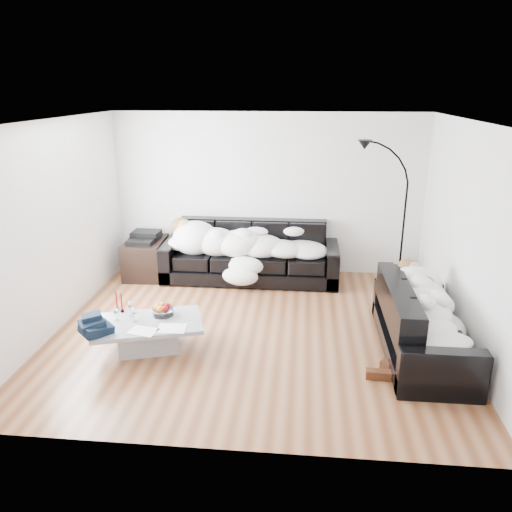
# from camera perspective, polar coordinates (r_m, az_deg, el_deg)

# --- Properties ---
(ground) EXTENTS (5.00, 5.00, 0.00)m
(ground) POSITION_cam_1_polar(r_m,az_deg,el_deg) (6.48, -0.26, -8.42)
(ground) COLOR brown
(ground) RESTS_ON ground
(wall_back) EXTENTS (5.00, 0.02, 2.60)m
(wall_back) POSITION_cam_1_polar(r_m,az_deg,el_deg) (8.17, 1.35, 7.06)
(wall_back) COLOR silver
(wall_back) RESTS_ON ground
(wall_left) EXTENTS (0.02, 4.50, 2.60)m
(wall_left) POSITION_cam_1_polar(r_m,az_deg,el_deg) (6.72, -22.03, 3.08)
(wall_left) COLOR silver
(wall_left) RESTS_ON ground
(wall_right) EXTENTS (0.02, 4.50, 2.60)m
(wall_right) POSITION_cam_1_polar(r_m,az_deg,el_deg) (6.26, 23.12, 1.86)
(wall_right) COLOR silver
(wall_right) RESTS_ON ground
(ceiling) EXTENTS (5.00, 5.00, 0.00)m
(ceiling) POSITION_cam_1_polar(r_m,az_deg,el_deg) (5.77, -0.30, 15.20)
(ceiling) COLOR white
(ceiling) RESTS_ON ground
(sofa_back) EXTENTS (2.78, 0.96, 0.91)m
(sofa_back) POSITION_cam_1_polar(r_m,az_deg,el_deg) (7.96, -0.65, 0.43)
(sofa_back) COLOR black
(sofa_back) RESTS_ON ground
(sofa_right) EXTENTS (0.87, 2.02, 0.82)m
(sofa_right) POSITION_cam_1_polar(r_m,az_deg,el_deg) (6.10, 18.55, -7.01)
(sofa_right) COLOR black
(sofa_right) RESTS_ON ground
(sleeper_back) EXTENTS (2.36, 0.81, 0.47)m
(sleeper_back) POSITION_cam_1_polar(r_m,az_deg,el_deg) (7.85, -0.69, 1.71)
(sleeper_back) COLOR white
(sleeper_back) RESTS_ON sofa_back
(sleeper_right) EXTENTS (0.73, 1.73, 0.42)m
(sleeper_right) POSITION_cam_1_polar(r_m,az_deg,el_deg) (6.01, 18.77, -5.10)
(sleeper_right) COLOR white
(sleeper_right) RESTS_ON sofa_right
(teal_cushion) EXTENTS (0.42, 0.38, 0.20)m
(teal_cushion) POSITION_cam_1_polar(r_m,az_deg,el_deg) (6.53, 17.18, -2.17)
(teal_cushion) COLOR #0A4A31
(teal_cushion) RESTS_ON sofa_right
(coffee_table) EXTENTS (1.40, 1.06, 0.36)m
(coffee_table) POSITION_cam_1_polar(r_m,az_deg,el_deg) (6.08, -12.17, -8.89)
(coffee_table) COLOR #939699
(coffee_table) RESTS_ON ground
(fruit_bowl) EXTENTS (0.26, 0.26, 0.15)m
(fruit_bowl) POSITION_cam_1_polar(r_m,az_deg,el_deg) (6.09, -10.59, -6.00)
(fruit_bowl) COLOR white
(fruit_bowl) RESTS_ON coffee_table
(wine_glass_a) EXTENTS (0.09, 0.09, 0.19)m
(wine_glass_a) POSITION_cam_1_polar(r_m,az_deg,el_deg) (6.14, -14.11, -5.89)
(wine_glass_a) COLOR white
(wine_glass_a) RESTS_ON coffee_table
(wine_glass_b) EXTENTS (0.08, 0.08, 0.16)m
(wine_glass_b) POSITION_cam_1_polar(r_m,az_deg,el_deg) (6.08, -15.65, -6.45)
(wine_glass_b) COLOR white
(wine_glass_b) RESTS_ON coffee_table
(wine_glass_c) EXTENTS (0.09, 0.09, 0.17)m
(wine_glass_c) POSITION_cam_1_polar(r_m,az_deg,el_deg) (6.00, -13.72, -6.59)
(wine_glass_c) COLOR white
(wine_glass_c) RESTS_ON coffee_table
(candle_left) EXTENTS (0.05, 0.05, 0.26)m
(candle_left) POSITION_cam_1_polar(r_m,az_deg,el_deg) (6.32, -15.65, -4.95)
(candle_left) COLOR maroon
(candle_left) RESTS_ON coffee_table
(candle_right) EXTENTS (0.05, 0.05, 0.24)m
(candle_right) POSITION_cam_1_polar(r_m,az_deg,el_deg) (6.27, -15.11, -5.20)
(candle_right) COLOR maroon
(candle_right) RESTS_ON coffee_table
(newspaper_a) EXTENTS (0.33, 0.26, 0.01)m
(newspaper_a) POSITION_cam_1_polar(r_m,az_deg,el_deg) (5.78, -9.60, -8.13)
(newspaper_a) COLOR silver
(newspaper_a) RESTS_ON coffee_table
(newspaper_b) EXTENTS (0.35, 0.28, 0.01)m
(newspaper_b) POSITION_cam_1_polar(r_m,az_deg,el_deg) (5.78, -12.77, -8.35)
(newspaper_b) COLOR silver
(newspaper_b) RESTS_ON coffee_table
(navy_jacket) EXTENTS (0.43, 0.41, 0.17)m
(navy_jacket) POSITION_cam_1_polar(r_m,az_deg,el_deg) (5.86, -18.07, -6.77)
(navy_jacket) COLOR black
(navy_jacket) RESTS_ON coffee_table
(shoes) EXTENTS (0.55, 0.46, 0.11)m
(shoes) POSITION_cam_1_polar(r_m,az_deg,el_deg) (5.69, 14.61, -12.60)
(shoes) COLOR #472311
(shoes) RESTS_ON ground
(av_cabinet) EXTENTS (0.64, 0.89, 0.60)m
(av_cabinet) POSITION_cam_1_polar(r_m,az_deg,el_deg) (8.37, -12.47, -0.21)
(av_cabinet) COLOR black
(av_cabinet) RESTS_ON ground
(stereo) EXTENTS (0.45, 0.35, 0.13)m
(stereo) POSITION_cam_1_polar(r_m,az_deg,el_deg) (8.27, -12.64, 2.17)
(stereo) COLOR black
(stereo) RESTS_ON av_cabinet
(floor_lamp) EXTENTS (0.71, 0.29, 1.96)m
(floor_lamp) POSITION_cam_1_polar(r_m,az_deg,el_deg) (8.01, 16.53, 3.68)
(floor_lamp) COLOR black
(floor_lamp) RESTS_ON ground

